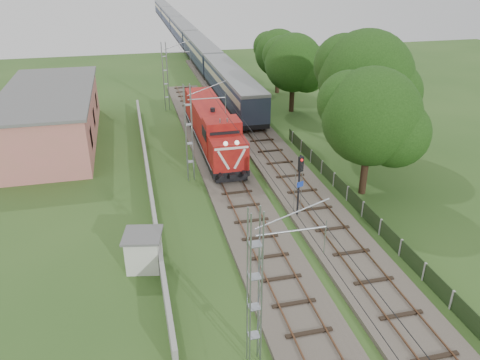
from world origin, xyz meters
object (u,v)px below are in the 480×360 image
object	(u,v)px
relay_hut	(144,250)
locomotive	(212,127)
signal_post	(300,176)
coach_rake	(183,31)

from	to	relation	value
relay_hut	locomotive	bearing A→B (deg)	67.37
locomotive	signal_post	size ratio (longest dim) A/B	3.57
coach_rake	signal_post	size ratio (longest dim) A/B	24.31
relay_hut	signal_post	bearing A→B (deg)	16.77
coach_rake	signal_post	distance (m)	75.58
coach_rake	locomotive	bearing A→B (deg)	-94.68
signal_post	coach_rake	bearing A→B (deg)	88.79
locomotive	signal_post	distance (m)	14.93
coach_rake	relay_hut	distance (m)	79.80
locomotive	signal_post	xyz separation A→B (m)	(3.40, -14.50, 1.06)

